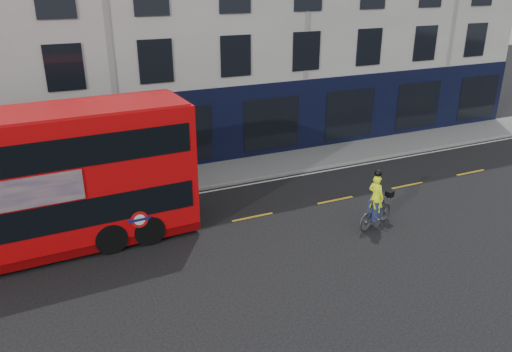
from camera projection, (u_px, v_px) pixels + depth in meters
ground at (167, 256)px, 17.60m from camera, size 120.00×120.00×0.00m
pavement at (130, 188)px, 23.07m from camera, size 60.00×3.00×0.12m
kerb at (137, 200)px, 21.80m from camera, size 60.00×0.12×0.13m
building_terrace at (91, 11)px, 25.73m from camera, size 50.00×10.07×15.00m
road_edge_line at (138, 204)px, 21.57m from camera, size 58.00×0.10×0.01m
lane_dashes at (156, 237)px, 18.87m from camera, size 58.00×0.12×0.01m
bus at (8, 187)px, 16.70m from camera, size 12.69×3.35×5.08m
cyclist at (376, 208)px, 19.35m from camera, size 2.12×1.19×2.43m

